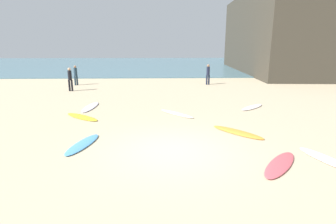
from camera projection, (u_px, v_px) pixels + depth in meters
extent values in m
plane|color=#C6B28E|center=(171.00, 151.00, 8.90)|extent=(120.00, 120.00, 0.00)
cube|color=slate|center=(161.00, 64.00, 47.03)|extent=(120.00, 40.00, 0.08)
ellipsoid|color=silver|center=(177.00, 114.00, 13.55)|extent=(1.88, 2.08, 0.07)
ellipsoid|color=yellow|center=(82.00, 117.00, 12.92)|extent=(2.11, 1.88, 0.07)
ellipsoid|color=white|center=(90.00, 107.00, 14.97)|extent=(0.71, 2.59, 0.07)
ellipsoid|color=#DE565F|center=(280.00, 164.00, 7.83)|extent=(1.86, 2.08, 0.07)
ellipsoid|color=white|center=(327.00, 159.00, 8.16)|extent=(1.13, 2.11, 0.08)
ellipsoid|color=#F6A237|center=(237.00, 132.00, 10.70)|extent=(1.95, 2.12, 0.07)
ellipsoid|color=#539EE2|center=(83.00, 144.00, 9.40)|extent=(1.03, 2.19, 0.08)
ellipsoid|color=silver|center=(252.00, 107.00, 14.90)|extent=(1.89, 1.83, 0.08)
cylinder|color=#1E3342|center=(77.00, 80.00, 23.11)|extent=(0.14, 0.14, 0.80)
cylinder|color=#1E3342|center=(75.00, 81.00, 22.96)|extent=(0.14, 0.14, 0.80)
cylinder|color=#1E3342|center=(75.00, 72.00, 22.85)|extent=(0.40, 0.40, 0.67)
sphere|color=#9E7051|center=(75.00, 67.00, 22.74)|extent=(0.22, 0.22, 0.22)
cylinder|color=#191E33|center=(207.00, 80.00, 23.28)|extent=(0.14, 0.14, 0.84)
cylinder|color=#191E33|center=(209.00, 80.00, 23.32)|extent=(0.14, 0.14, 0.84)
cylinder|color=#191E33|center=(208.00, 71.00, 23.11)|extent=(0.33, 0.33, 0.70)
sphere|color=#9E7051|center=(208.00, 66.00, 23.00)|extent=(0.23, 0.23, 0.23)
cylinder|color=black|center=(72.00, 86.00, 20.11)|extent=(0.14, 0.14, 0.84)
cylinder|color=black|center=(69.00, 86.00, 20.12)|extent=(0.14, 0.14, 0.84)
cylinder|color=black|center=(70.00, 75.00, 19.92)|extent=(0.30, 0.30, 0.70)
sphere|color=tan|center=(69.00, 69.00, 19.81)|extent=(0.23, 0.23, 0.23)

